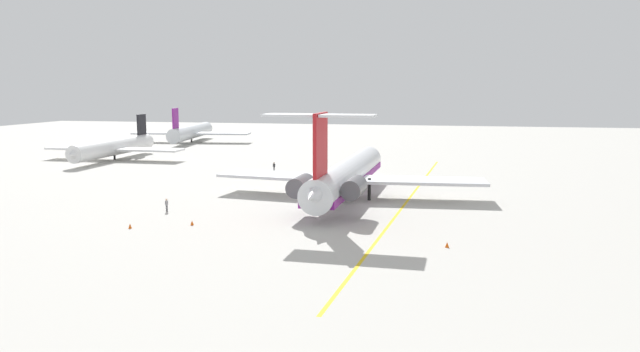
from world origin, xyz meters
TOP-DOWN VIEW (x-y plane):
  - ground at (0.00, 0.00)m, footprint 337.70×337.70m
  - main_jetliner at (0.77, 6.26)m, footprint 43.21×38.44m
  - airliner_mid_right at (34.87, 62.47)m, footprint 30.70×30.24m
  - airliner_far_right at (78.52, 63.51)m, footprint 33.87×33.59m
  - ground_crew_near_nose at (-12.22, 26.82)m, footprint 0.34×0.30m
  - ground_crew_near_tail at (25.04, 23.75)m, footprint 0.28×0.44m
  - safety_cone_nose at (-18.50, 20.65)m, footprint 0.40×0.40m
  - safety_cone_wingtip at (-22.27, -7.52)m, footprint 0.40×0.40m
  - safety_cone_tail at (-21.41, 26.68)m, footprint 0.40×0.40m
  - taxiway_centreline at (1.98, -2.23)m, footprint 88.52×6.77m

SIDE VIEW (x-z plane):
  - ground at x=0.00m, z-range 0.00..0.00m
  - taxiway_centreline at x=1.98m, z-range 0.00..0.01m
  - safety_cone_nose at x=-18.50m, z-range 0.00..0.55m
  - safety_cone_wingtip at x=-22.27m, z-range 0.00..0.55m
  - safety_cone_tail at x=-21.41m, z-range 0.00..0.55m
  - ground_crew_near_nose at x=-12.22m, z-range 0.22..1.89m
  - ground_crew_near_tail at x=25.04m, z-range 0.24..2.00m
  - airliner_mid_right at x=34.87m, z-range -1.89..7.32m
  - airliner_far_right at x=78.52m, z-range -2.08..8.04m
  - main_jetliner at x=0.77m, z-range -2.86..9.74m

